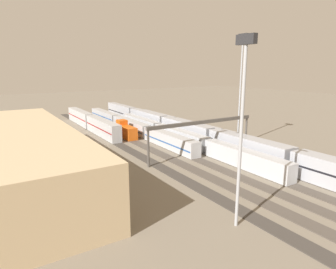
{
  "coord_description": "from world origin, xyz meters",
  "views": [
    {
      "loc": [
        -68.63,
        43.09,
        20.81
      ],
      "look_at": [
        -0.2,
        0.1,
        2.5
      ],
      "focal_mm": 31.53,
      "sensor_mm": 36.0,
      "label": 1
    }
  ],
  "objects": [
    {
      "name": "train_on_track_4",
      "position": [
        12.18,
        7.5,
        2.16
      ],
      "size": [
        10.0,
        3.0,
        5.0
      ],
      "color": "#D85914",
      "rests_on": "ground_plane"
    },
    {
      "name": "ground_plane",
      "position": [
        0.0,
        0.0,
        0.0
      ],
      "size": [
        400.0,
        400.0,
        0.0
      ],
      "primitive_type": "plane",
      "color": "#756B5B"
    },
    {
      "name": "signal_gantry",
      "position": [
        -15.42,
        0.0,
        7.55
      ],
      "size": [
        0.7,
        30.0,
        8.8
      ],
      "color": "#4C4742",
      "rests_on": "ground_plane"
    },
    {
      "name": "track_bed_3",
      "position": [
        0.0,
        2.5,
        0.06
      ],
      "size": [
        140.0,
        2.8,
        0.12
      ],
      "primitive_type": "cube",
      "color": "#4C443D",
      "rests_on": "ground_plane"
    },
    {
      "name": "train_on_track_3",
      "position": [
        19.31,
        2.5,
        2.0
      ],
      "size": [
        71.4,
        3.06,
        3.8
      ],
      "color": "#B7BABF",
      "rests_on": "ground_plane"
    },
    {
      "name": "maintenance_shed",
      "position": [
        -9.27,
        38.46,
        4.91
      ],
      "size": [
        57.25,
        18.26,
        9.81
      ],
      "primitive_type": "cube",
      "color": "tan",
      "rests_on": "ground_plane"
    },
    {
      "name": "train_on_track_1",
      "position": [
        1.99,
        -7.5,
        2.61
      ],
      "size": [
        119.8,
        3.06,
        5.0
      ],
      "color": "#A8AAB2",
      "rests_on": "ground_plane"
    },
    {
      "name": "train_on_track_0",
      "position": [
        -7.79,
        -12.5,
        2.0
      ],
      "size": [
        95.6,
        3.06,
        3.8
      ],
      "color": "#A8AAB2",
      "rests_on": "ground_plane"
    },
    {
      "name": "light_mast_1",
      "position": [
        -42.88,
        16.05,
        15.95
      ],
      "size": [
        2.8,
        0.7,
        24.69
      ],
      "color": "#9EA0A5",
      "rests_on": "ground_plane"
    },
    {
      "name": "track_bed_2",
      "position": [
        0.0,
        -2.5,
        0.06
      ],
      "size": [
        140.0,
        2.8,
        0.12
      ],
      "primitive_type": "cube",
      "color": "#4C443D",
      "rests_on": "ground_plane"
    },
    {
      "name": "train_on_track_2",
      "position": [
        -2.52,
        -2.5,
        2.02
      ],
      "size": [
        71.4,
        3.0,
        3.8
      ],
      "color": "#B7BABF",
      "rests_on": "ground_plane"
    },
    {
      "name": "train_on_track_5",
      "position": [
        30.32,
        12.5,
        2.63
      ],
      "size": [
        47.2,
        3.06,
        5.0
      ],
      "color": "#B7BABF",
      "rests_on": "ground_plane"
    },
    {
      "name": "light_mast_0",
      "position": [
        -12.07,
        -15.1,
        18.5
      ],
      "size": [
        2.8,
        0.7,
        29.36
      ],
      "color": "#9EA0A5",
      "rests_on": "ground_plane"
    },
    {
      "name": "track_bed_1",
      "position": [
        0.0,
        -7.5,
        0.06
      ],
      "size": [
        140.0,
        2.8,
        0.12
      ],
      "primitive_type": "cube",
      "color": "#3D3833",
      "rests_on": "ground_plane"
    },
    {
      "name": "track_bed_5",
      "position": [
        0.0,
        12.5,
        0.06
      ],
      "size": [
        140.0,
        2.8,
        0.12
      ],
      "primitive_type": "cube",
      "color": "#3D3833",
      "rests_on": "ground_plane"
    },
    {
      "name": "track_bed_0",
      "position": [
        0.0,
        -12.5,
        0.06
      ],
      "size": [
        140.0,
        2.8,
        0.12
      ],
      "primitive_type": "cube",
      "color": "#3D3833",
      "rests_on": "ground_plane"
    },
    {
      "name": "track_bed_4",
      "position": [
        0.0,
        7.5,
        0.06
      ],
      "size": [
        140.0,
        2.8,
        0.12
      ],
      "primitive_type": "cube",
      "color": "#4C443D",
      "rests_on": "ground_plane"
    }
  ]
}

